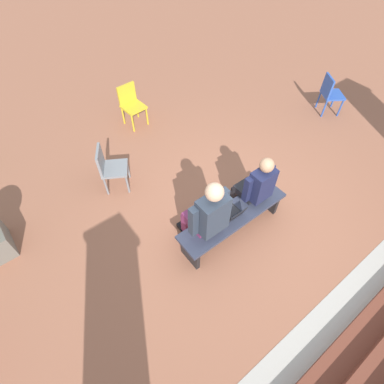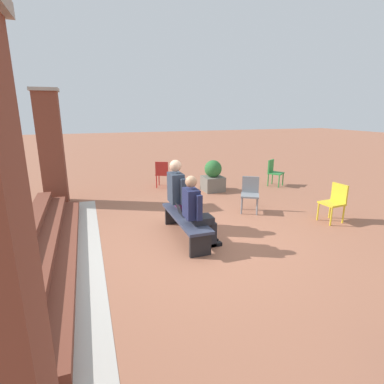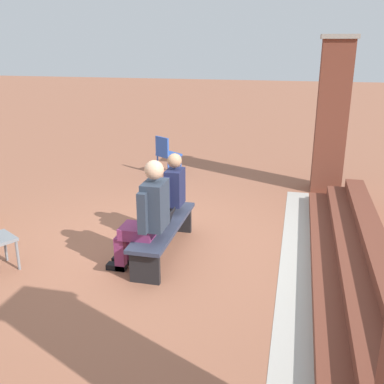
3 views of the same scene
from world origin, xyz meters
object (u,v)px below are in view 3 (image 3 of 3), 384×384
at_px(person_student, 168,195).
at_px(person_adult, 146,214).
at_px(laptop, 163,221).
at_px(plastic_chair_by_pillar, 166,153).
at_px(bench, 164,230).

xyz_separation_m(person_student, person_adult, (0.91, -0.01, 0.05)).
bearing_deg(person_student, laptop, 8.99).
bearing_deg(plastic_chair_by_pillar, person_adult, 13.36).
distance_m(person_student, plastic_chair_by_pillar, 3.52).
distance_m(bench, laptop, 0.15).
height_order(person_adult, plastic_chair_by_pillar, person_adult).
xyz_separation_m(bench, plastic_chair_by_pillar, (-3.80, -1.09, 0.13)).
xyz_separation_m(person_student, laptop, (0.49, 0.08, -0.20)).
bearing_deg(laptop, plastic_chair_by_pillar, -164.05).
distance_m(person_adult, laptop, 0.50).
bearing_deg(person_student, plastic_chair_by_pillar, -163.07).
xyz_separation_m(bench, person_adult, (0.47, -0.07, 0.40)).
bearing_deg(person_adult, person_student, 179.52).
distance_m(person_student, person_adult, 0.92).
xyz_separation_m(laptop, plastic_chair_by_pillar, (-3.85, -1.10, -0.02)).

